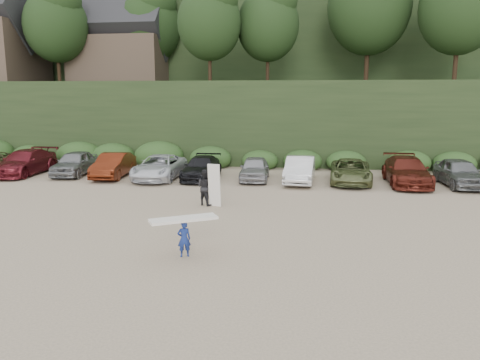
# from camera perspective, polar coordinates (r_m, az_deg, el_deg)

# --- Properties ---
(ground) EXTENTS (120.00, 120.00, 0.00)m
(ground) POSITION_cam_1_polar(r_m,az_deg,el_deg) (18.70, -6.47, -5.45)
(ground) COLOR tan
(ground) RESTS_ON ground
(hillside_backdrop) EXTENTS (90.00, 41.50, 28.00)m
(hillside_backdrop) POSITION_cam_1_polar(r_m,az_deg,el_deg) (53.88, 2.98, 17.00)
(hillside_backdrop) COLOR black
(hillside_backdrop) RESTS_ON ground
(parked_cars) EXTENTS (36.93, 5.65, 1.59)m
(parked_cars) POSITION_cam_1_polar(r_m,az_deg,el_deg) (28.94, -9.60, 1.65)
(parked_cars) COLOR #A7A7AB
(parked_cars) RESTS_ON ground
(child_surfer) EXTENTS (2.14, 1.59, 1.28)m
(child_surfer) POSITION_cam_1_polar(r_m,az_deg,el_deg) (14.94, -6.86, -6.10)
(child_surfer) COLOR navy
(child_surfer) RESTS_ON ground
(adult_surfer) EXTENTS (1.30, 0.95, 1.99)m
(adult_surfer) POSITION_cam_1_polar(r_m,az_deg,el_deg) (21.67, -4.18, -0.86)
(adult_surfer) COLOR black
(adult_surfer) RESTS_ON ground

